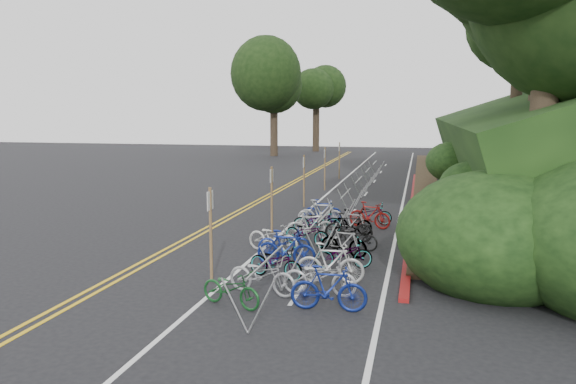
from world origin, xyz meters
The scene contains 10 objects.
ground centered at (0.00, 0.00, 0.00)m, with size 120.00×120.00×0.00m, color black.
road_markings centered at (0.63, 10.10, 0.00)m, with size 7.47×80.00×0.01m.
red_curb centered at (5.70, 12.00, 0.05)m, with size 0.25×28.00×0.10m, color maroon.
embankment centered at (12.96, 19.04, 2.57)m, with size 14.30×48.14×9.11m.
bike_rack_front centered at (2.65, -3.21, 0.86)m, with size 1.14×3.04×1.18m.
bike_racks_rest centered at (3.00, 13.00, 0.85)m, with size 1.14×23.00×1.17m.
signpost_near centered at (0.63, -1.40, 1.45)m, with size 0.08×0.40×2.54m.
signposts_rest centered at (0.60, 14.00, 1.43)m, with size 0.08×18.40×2.50m.
bike_front centered at (1.42, 2.09, 0.49)m, with size 1.88×0.65×0.99m, color beige.
bike_valet centered at (2.97, 2.09, 0.49)m, with size 3.41×12.29×1.09m.
Camera 1 is at (5.96, -15.09, 4.47)m, focal length 35.00 mm.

